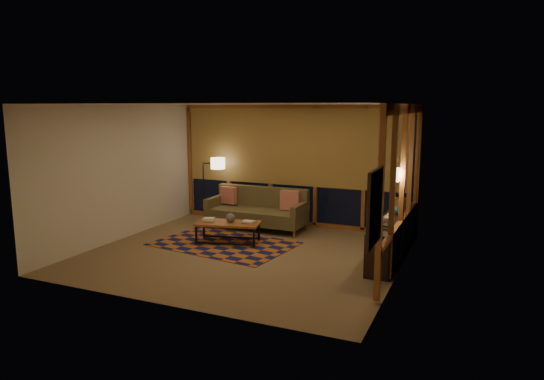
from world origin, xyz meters
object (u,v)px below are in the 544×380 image
at_px(sofa, 256,209).
at_px(floor_lamp, 204,190).
at_px(bookshelf, 393,236).
at_px(coffee_table, 228,233).

bearing_deg(sofa, floor_lamp, 173.92).
height_order(sofa, bookshelf, sofa).
relative_size(sofa, floor_lamp, 1.43).
bearing_deg(sofa, bookshelf, -13.53).
relative_size(coffee_table, bookshelf, 0.44).
xyz_separation_m(coffee_table, bookshelf, (3.11, 0.48, 0.14)).
bearing_deg(coffee_table, sofa, 74.70).
bearing_deg(bookshelf, coffee_table, -171.19).
distance_m(sofa, coffee_table, 1.25).
height_order(coffee_table, floor_lamp, floor_lamp).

